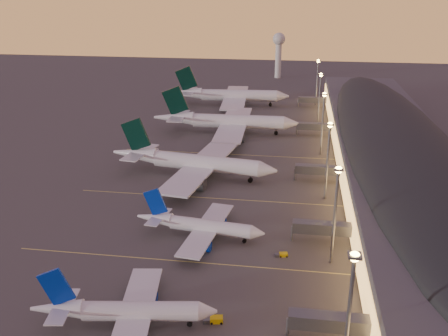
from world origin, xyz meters
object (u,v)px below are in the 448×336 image
airliner_narrow_south (125,311)px  airliner_wide_near (192,162)px  baggage_tug_c (282,255)px  airliner_narrow_north (200,226)px  airliner_wide_far (228,95)px  baggage_tug_a (214,320)px  airliner_wide_mid (226,121)px  radar_tower (279,48)px

airliner_narrow_south → airliner_wide_near: size_ratio=0.60×
baggage_tug_c → airliner_narrow_north: bearing=150.7°
airliner_wide_near → airliner_wide_far: (-2.65, 112.52, 0.51)m
airliner_narrow_north → airliner_wide_near: bearing=111.6°
baggage_tug_a → airliner_wide_mid: bearing=87.1°
airliner_wide_near → baggage_tug_a: bearing=-66.2°
airliner_wide_far → radar_tower: 97.78m
airliner_narrow_north → airliner_wide_near: airliner_wide_near is taller
airliner_narrow_north → baggage_tug_a: bearing=-67.1°
airliner_wide_far → radar_tower: radar_tower is taller
airliner_narrow_north → airliner_wide_far: (-14.33, 158.05, 2.30)m
airliner_narrow_south → baggage_tug_c: 44.91m
airliner_narrow_south → radar_tower: radar_tower is taller
airliner_wide_far → radar_tower: bearing=72.1°
airliner_wide_mid → baggage_tug_a: bearing=-83.8°
airliner_wide_near → airliner_wide_mid: 56.53m
airliner_wide_near → radar_tower: size_ratio=1.94×
airliner_narrow_north → radar_tower: bearing=95.1°
airliner_wide_mid → airliner_narrow_south: bearing=-91.2°
airliner_narrow_north → airliner_wide_near: (-11.68, 45.53, 1.79)m
airliner_narrow_north → baggage_tug_a: size_ratio=8.53×
airliner_wide_far → baggage_tug_c: (37.34, -165.28, -5.27)m
airliner_wide_mid → airliner_wide_far: (-6.65, 56.14, 0.10)m
baggage_tug_a → airliner_wide_far: bearing=86.9°
airliner_wide_far → baggage_tug_c: 169.53m
radar_tower → baggage_tug_a: radar_tower is taller
baggage_tug_c → airliner_narrow_south: bearing=-145.0°
airliner_narrow_north → airliner_wide_far: airliner_wide_far is taller
airliner_narrow_south → baggage_tug_a: 18.42m
airliner_wide_far → airliner_wide_mid: bearing=-86.9°
airliner_narrow_north → airliner_wide_near: 47.04m
airliner_narrow_south → baggage_tug_c: size_ratio=11.14×
radar_tower → baggage_tug_a: (0.78, -287.60, -21.31)m
airliner_wide_mid → baggage_tug_a: 139.21m
airliner_narrow_south → airliner_narrow_north: bearing=71.0°
airliner_wide_near → radar_tower: (21.02, 206.01, 16.67)m
airliner_wide_mid → airliner_wide_far: bearing=95.6°
airliner_narrow_south → airliner_wide_near: (-4.03, 85.44, 1.68)m
radar_tower → airliner_wide_far: bearing=-104.2°
airliner_wide_far → baggage_tug_a: size_ratio=16.00×
radar_tower → airliner_wide_near: bearing=-95.8°
baggage_tug_a → radar_tower: bearing=79.9°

